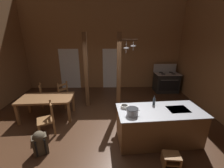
# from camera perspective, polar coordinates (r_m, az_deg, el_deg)

# --- Properties ---
(ground_plane) EXTENTS (8.54, 8.41, 0.10)m
(ground_plane) POSITION_cam_1_polar(r_m,az_deg,el_deg) (4.54, -4.57, -18.62)
(ground_plane) COLOR #422819
(wall_back) EXTENTS (8.54, 0.14, 4.45)m
(wall_back) POSITION_cam_1_polar(r_m,az_deg,el_deg) (7.49, -3.53, 15.06)
(wall_back) COLOR #93663F
(wall_back) RESTS_ON ground_plane
(glazed_door_back_left) EXTENTS (1.00, 0.01, 2.05)m
(glazed_door_back_left) POSITION_cam_1_polar(r_m,az_deg,el_deg) (7.84, -16.25, 5.66)
(glazed_door_back_left) COLOR white
(glazed_door_back_left) RESTS_ON ground_plane
(glazed_panel_back_right) EXTENTS (0.84, 0.01, 2.05)m
(glazed_panel_back_right) POSITION_cam_1_polar(r_m,az_deg,el_deg) (7.59, -0.43, 5.98)
(glazed_panel_back_right) COLOR white
(glazed_panel_back_right) RESTS_ON ground_plane
(kitchen_island) EXTENTS (2.22, 1.10, 0.90)m
(kitchen_island) POSITION_cam_1_polar(r_m,az_deg,el_deg) (4.14, 17.81, -15.20)
(kitchen_island) COLOR brown
(kitchen_island) RESTS_ON ground_plane
(stove_range) EXTENTS (1.14, 0.83, 1.32)m
(stove_range) POSITION_cam_1_polar(r_m,az_deg,el_deg) (7.70, 20.48, 0.78)
(stove_range) COLOR black
(stove_range) RESTS_ON ground_plane
(support_post_with_pot_rack) EXTENTS (0.65, 0.17, 2.80)m
(support_post_with_pot_rack) POSITION_cam_1_polar(r_m,az_deg,el_deg) (5.04, 2.97, 4.89)
(support_post_with_pot_rack) COLOR brown
(support_post_with_pot_rack) RESTS_ON ground_plane
(support_post_center) EXTENTS (0.14, 0.14, 2.80)m
(support_post_center) POSITION_cam_1_polar(r_m,az_deg,el_deg) (5.51, -10.08, 4.80)
(support_post_center) COLOR brown
(support_post_center) RESTS_ON ground_plane
(step_stool) EXTENTS (0.39, 0.32, 0.30)m
(step_stool) POSITION_cam_1_polar(r_m,az_deg,el_deg) (3.71, 22.23, -25.74)
(step_stool) COLOR brown
(step_stool) RESTS_ON ground_plane
(dining_table) EXTENTS (1.74, 0.98, 0.74)m
(dining_table) POSITION_cam_1_polar(r_m,az_deg,el_deg) (5.32, -24.37, -5.69)
(dining_table) COLOR brown
(dining_table) RESTS_ON ground_plane
(ladderback_chair_near_window) EXTENTS (0.57, 0.57, 0.95)m
(ladderback_chair_near_window) POSITION_cam_1_polar(r_m,az_deg,el_deg) (6.28, -24.74, -4.06)
(ladderback_chair_near_window) COLOR brown
(ladderback_chair_near_window) RESTS_ON ground_plane
(ladderback_chair_by_post) EXTENTS (0.62, 0.62, 0.95)m
(ladderback_chair_by_post) POSITION_cam_1_polar(r_m,az_deg,el_deg) (6.03, -17.96, -4.11)
(ladderback_chair_by_post) COLOR brown
(ladderback_chair_by_post) RESTS_ON ground_plane
(ladderback_chair_at_table_end) EXTENTS (0.59, 0.59, 0.95)m
(ladderback_chair_at_table_end) POSITION_cam_1_polar(r_m,az_deg,el_deg) (4.57, -24.06, -12.52)
(ladderback_chair_at_table_end) COLOR brown
(ladderback_chair_at_table_end) RESTS_ON ground_plane
(backpack) EXTENTS (0.39, 0.38, 0.60)m
(backpack) POSITION_cam_1_polar(r_m,az_deg,el_deg) (4.04, -26.58, -19.72)
(backpack) COLOR #4C4233
(backpack) RESTS_ON ground_plane
(stockpot_on_counter) EXTENTS (0.35, 0.28, 0.17)m
(stockpot_on_counter) POSITION_cam_1_polar(r_m,az_deg,el_deg) (3.50, 8.03, -10.74)
(stockpot_on_counter) COLOR #A8AAB2
(stockpot_on_counter) RESTS_ON kitchen_island
(mixing_bowl_on_counter) EXTENTS (0.20, 0.20, 0.07)m
(mixing_bowl_on_counter) POSITION_cam_1_polar(r_m,az_deg,el_deg) (3.82, 4.94, -8.81)
(mixing_bowl_on_counter) COLOR silver
(mixing_bowl_on_counter) RESTS_ON kitchen_island
(bottle_tall_on_counter) EXTENTS (0.07, 0.07, 0.27)m
(bottle_tall_on_counter) POSITION_cam_1_polar(r_m,az_deg,el_deg) (4.08, 16.21, -6.54)
(bottle_tall_on_counter) COLOR #1E2328
(bottle_tall_on_counter) RESTS_ON kitchen_island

